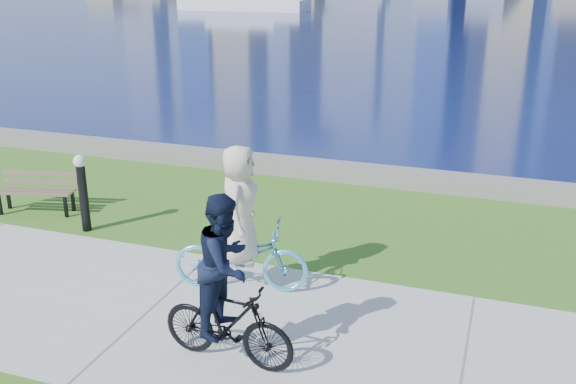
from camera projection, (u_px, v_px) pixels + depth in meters
name	position (u px, v px, depth m)	size (l,w,h in m)	color
ground	(151.00, 310.00, 8.45)	(320.00, 320.00, 0.00)	#326219
concrete_path	(151.00, 310.00, 8.45)	(80.00, 3.50, 0.02)	#A9A8A3
seawall	(299.00, 167.00, 13.92)	(90.00, 0.50, 0.35)	slate
bay_water	(483.00, 8.00, 72.56)	(320.00, 131.00, 0.01)	#0B174B
ferry_near	(244.00, 3.00, 67.84)	(13.79, 3.94, 1.87)	white
park_bench	(37.00, 188.00, 11.75)	(1.50, 0.82, 0.74)	black
bollard_lamp	(83.00, 188.00, 10.78)	(0.22, 0.22, 1.35)	black
cyclist_woman	(240.00, 238.00, 8.74)	(1.04, 1.98, 2.07)	#5FC2E7
cyclist_man	(226.00, 295.00, 7.04)	(0.65, 1.64, 2.02)	black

